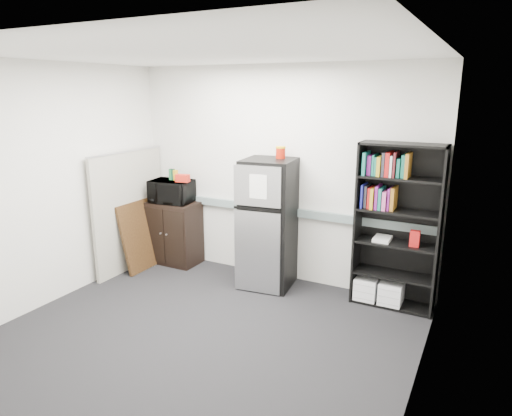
# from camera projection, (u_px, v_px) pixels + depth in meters

# --- Properties ---
(floor) EXTENTS (4.00, 4.00, 0.00)m
(floor) POSITION_uv_depth(u_px,v_px,m) (204.00, 335.00, 4.58)
(floor) COLOR black
(floor) RESTS_ON ground
(wall_back) EXTENTS (4.00, 0.02, 2.70)m
(wall_back) POSITION_uv_depth(u_px,v_px,m) (279.00, 175.00, 5.75)
(wall_back) COLOR silver
(wall_back) RESTS_ON floor
(wall_right) EXTENTS (0.02, 3.50, 2.70)m
(wall_right) POSITION_uv_depth(u_px,v_px,m) (425.00, 236.00, 3.35)
(wall_right) COLOR silver
(wall_right) RESTS_ON floor
(wall_left) EXTENTS (0.02, 3.50, 2.70)m
(wall_left) POSITION_uv_depth(u_px,v_px,m) (53.00, 185.00, 5.14)
(wall_left) COLOR silver
(wall_left) RESTS_ON floor
(ceiling) EXTENTS (4.00, 3.50, 0.02)m
(ceiling) POSITION_uv_depth(u_px,v_px,m) (195.00, 53.00, 3.91)
(ceiling) COLOR white
(ceiling) RESTS_ON wall_back
(electrical_raceway) EXTENTS (3.92, 0.05, 0.10)m
(electrical_raceway) POSITION_uv_depth(u_px,v_px,m) (277.00, 210.00, 5.83)
(electrical_raceway) COLOR gray
(electrical_raceway) RESTS_ON wall_back
(wall_note) EXTENTS (0.14, 0.00, 0.10)m
(wall_note) POSITION_uv_depth(u_px,v_px,m) (254.00, 157.00, 5.85)
(wall_note) COLOR white
(wall_note) RESTS_ON wall_back
(bookshelf) EXTENTS (0.90, 0.34, 1.85)m
(bookshelf) POSITION_uv_depth(u_px,v_px,m) (396.00, 223.00, 5.01)
(bookshelf) COLOR black
(bookshelf) RESTS_ON floor
(cubicle_partition) EXTENTS (0.06, 1.30, 1.62)m
(cubicle_partition) POSITION_uv_depth(u_px,v_px,m) (130.00, 210.00, 6.16)
(cubicle_partition) COLOR #A09C8E
(cubicle_partition) RESTS_ON floor
(cabinet) EXTENTS (0.71, 0.47, 0.88)m
(cabinet) POSITION_uv_depth(u_px,v_px,m) (174.00, 232.00, 6.43)
(cabinet) COLOR black
(cabinet) RESTS_ON floor
(microwave) EXTENTS (0.61, 0.45, 0.31)m
(microwave) POSITION_uv_depth(u_px,v_px,m) (172.00, 191.00, 6.27)
(microwave) COLOR black
(microwave) RESTS_ON cabinet
(snack_box_a) EXTENTS (0.08, 0.07, 0.15)m
(snack_box_a) POSITION_uv_depth(u_px,v_px,m) (172.00, 174.00, 6.24)
(snack_box_a) COLOR #1B602F
(snack_box_a) RESTS_ON microwave
(snack_box_b) EXTENTS (0.07, 0.05, 0.15)m
(snack_box_b) POSITION_uv_depth(u_px,v_px,m) (172.00, 174.00, 6.24)
(snack_box_b) COLOR #0C3523
(snack_box_b) RESTS_ON microwave
(snack_box_c) EXTENTS (0.07, 0.06, 0.14)m
(snack_box_c) POSITION_uv_depth(u_px,v_px,m) (175.00, 175.00, 6.22)
(snack_box_c) COLOR gold
(snack_box_c) RESTS_ON microwave
(snack_bag) EXTENTS (0.20, 0.14, 0.10)m
(snack_bag) POSITION_uv_depth(u_px,v_px,m) (183.00, 178.00, 6.11)
(snack_bag) COLOR red
(snack_bag) RESTS_ON microwave
(refrigerator) EXTENTS (0.67, 0.69, 1.60)m
(refrigerator) POSITION_uv_depth(u_px,v_px,m) (268.00, 224.00, 5.59)
(refrigerator) COLOR black
(refrigerator) RESTS_ON floor
(coffee_can) EXTENTS (0.12, 0.12, 0.16)m
(coffee_can) POSITION_uv_depth(u_px,v_px,m) (281.00, 152.00, 5.44)
(coffee_can) COLOR #A31807
(coffee_can) RESTS_ON refrigerator
(framed_poster) EXTENTS (0.23, 0.73, 0.93)m
(framed_poster) POSITION_uv_depth(u_px,v_px,m) (142.00, 235.00, 6.24)
(framed_poster) COLOR black
(framed_poster) RESTS_ON floor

